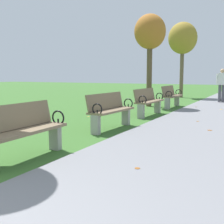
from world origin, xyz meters
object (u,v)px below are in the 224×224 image
at_px(park_bench_4, 148,101).
at_px(park_bench_5, 171,96).
at_px(park_bench_2, 23,130).
at_px(tree_4, 183,39).
at_px(pedestrian_walking, 222,84).
at_px(park_bench_3, 110,110).
at_px(tree_3, 150,34).

height_order(park_bench_4, park_bench_5, same).
bearing_deg(park_bench_2, park_bench_5, 90.00).
relative_size(tree_4, pedestrian_walking, 2.71).
bearing_deg(tree_4, park_bench_5, -80.10).
bearing_deg(park_bench_3, pedestrian_walking, 79.48).
distance_m(park_bench_4, pedestrian_walking, 6.10).
relative_size(park_bench_3, tree_4, 0.37).
bearing_deg(park_bench_4, tree_3, 109.96).
xyz_separation_m(park_bench_4, park_bench_5, (-0.00, 2.71, 0.00)).
bearing_deg(park_bench_3, tree_3, 100.22).
height_order(park_bench_2, tree_3, tree_3).
xyz_separation_m(park_bench_5, tree_4, (-0.94, 5.36, 2.94)).
distance_m(park_bench_3, pedestrian_walking, 8.74).
xyz_separation_m(tree_4, pedestrian_walking, (2.53, -2.20, -2.49)).
bearing_deg(tree_4, park_bench_3, -85.04).
distance_m(park_bench_2, tree_3, 8.75).
distance_m(tree_4, pedestrian_walking, 4.18).
bearing_deg(park_bench_4, tree_4, 96.61).
xyz_separation_m(park_bench_2, pedestrian_walking, (1.59, 11.52, 0.44)).
height_order(park_bench_3, pedestrian_walking, pedestrian_walking).
distance_m(park_bench_4, tree_4, 8.64).
distance_m(park_bench_3, park_bench_4, 2.70).
height_order(park_bench_2, park_bench_5, same).
height_order(tree_3, pedestrian_walking, tree_3).
height_order(tree_4, pedestrian_walking, tree_4).
distance_m(park_bench_2, tree_4, 14.06).
relative_size(park_bench_3, pedestrian_walking, 1.00).
bearing_deg(pedestrian_walking, park_bench_3, -100.52).
distance_m(park_bench_5, tree_3, 2.75).
height_order(park_bench_4, tree_3, tree_3).
relative_size(park_bench_2, tree_3, 0.42).
bearing_deg(park_bench_4, pedestrian_walking, 74.83).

